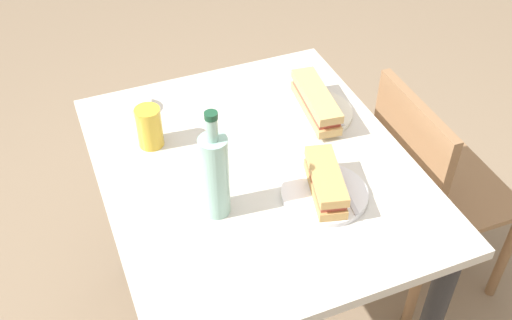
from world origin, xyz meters
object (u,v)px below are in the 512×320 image
object	(u,v)px
plate_far	(324,194)
beer_glass	(149,127)
knife_far	(342,186)
water_bottle	(215,174)
olive_bowl	(137,105)
plate_near	(315,113)
dining_table	(256,201)
chair_far	(426,186)
baguette_sandwich_far	(326,182)
baguette_sandwich_near	(316,101)
knife_near	(330,105)

from	to	relation	value
plate_far	beer_glass	distance (m)	0.51
knife_far	beer_glass	world-z (taller)	beer_glass
water_bottle	olive_bowl	distance (m)	0.50
plate_near	olive_bowl	xyz separation A→B (m)	(-0.22, -0.48, 0.01)
water_bottle	olive_bowl	bearing A→B (deg)	-170.06
dining_table	chair_far	bearing A→B (deg)	90.13
water_bottle	beer_glass	distance (m)	0.33
plate_near	baguette_sandwich_far	world-z (taller)	baguette_sandwich_far
beer_glass	baguette_sandwich_near	bearing A→B (deg)	84.13
baguette_sandwich_near	plate_far	world-z (taller)	baguette_sandwich_near
baguette_sandwich_near	olive_bowl	distance (m)	0.53
baguette_sandwich_far	water_bottle	xyz separation A→B (m)	(-0.05, -0.27, 0.07)
plate_far	knife_far	distance (m)	0.05
baguette_sandwich_near	knife_near	distance (m)	0.06
dining_table	chair_far	world-z (taller)	chair_far
dining_table	baguette_sandwich_near	distance (m)	0.34
beer_glass	knife_near	bearing A→B (deg)	85.28
beer_glass	olive_bowl	bearing A→B (deg)	179.79
plate_far	baguette_sandwich_far	bearing A→B (deg)	0.00
knife_near	beer_glass	bearing A→B (deg)	-94.72
baguette_sandwich_far	olive_bowl	xyz separation A→B (m)	(-0.53, -0.35, -0.03)
olive_bowl	baguette_sandwich_near	bearing A→B (deg)	65.31
dining_table	plate_near	distance (m)	0.32
beer_glass	plate_far	bearing A→B (deg)	44.31
dining_table	knife_far	xyz separation A→B (m)	(0.17, 0.17, 0.15)
knife_near	olive_bowl	distance (m)	0.57
plate_near	beer_glass	size ratio (longest dim) A/B	1.84
dining_table	chair_far	size ratio (longest dim) A/B	1.14
knife_far	olive_bowl	bearing A→B (deg)	-143.02
dining_table	knife_far	distance (m)	0.29
knife_far	chair_far	bearing A→B (deg)	111.78
baguette_sandwich_far	beer_glass	size ratio (longest dim) A/B	1.80
chair_far	baguette_sandwich_near	bearing A→B (deg)	-111.66
dining_table	baguette_sandwich_far	size ratio (longest dim) A/B	4.44
beer_glass	olive_bowl	size ratio (longest dim) A/B	1.35
chair_far	knife_far	bearing A→B (deg)	-68.22
baguette_sandwich_far	beer_glass	xyz separation A→B (m)	(-0.36, -0.35, 0.01)
plate_near	plate_far	world-z (taller)	same
knife_near	beer_glass	world-z (taller)	beer_glass
knife_near	baguette_sandwich_far	xyz separation A→B (m)	(0.32, -0.18, 0.03)
chair_far	olive_bowl	world-z (taller)	chair_far
baguette_sandwich_near	knife_far	bearing A→B (deg)	-13.78
dining_table	olive_bowl	distance (m)	0.46
dining_table	olive_bowl	xyz separation A→B (m)	(-0.36, -0.24, 0.15)
plate_far	water_bottle	xyz separation A→B (m)	(-0.05, -0.27, 0.11)
knife_far	baguette_sandwich_far	bearing A→B (deg)	-91.38
baguette_sandwich_near	knife_far	distance (m)	0.33
baguette_sandwich_far	olive_bowl	bearing A→B (deg)	-146.51
chair_far	plate_far	bearing A→B (deg)	-70.41
knife_far	olive_bowl	world-z (taller)	olive_bowl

